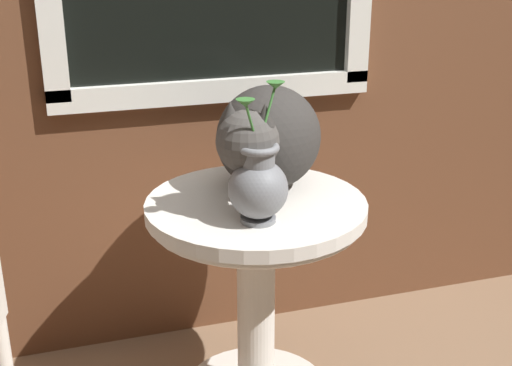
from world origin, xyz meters
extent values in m
cube|color=silver|center=(0.12, 0.69, 0.83)|extent=(0.99, 0.03, 0.07)
cylinder|color=silver|center=(0.12, 0.29, 0.31)|extent=(0.10, 0.10, 0.56)
cylinder|color=silver|center=(0.12, 0.29, 0.61)|extent=(0.58, 0.58, 0.03)
torus|color=silver|center=(0.12, 0.29, 0.58)|extent=(0.56, 0.56, 0.02)
ellipsoid|color=#33302D|center=(0.19, 0.38, 0.76)|extent=(0.41, 0.42, 0.28)
sphere|color=#494643|center=(0.08, 0.21, 0.81)|extent=(0.15, 0.15, 0.15)
cone|color=#33302D|center=(0.04, 0.24, 0.88)|extent=(0.05, 0.05, 0.05)
cone|color=#33302D|center=(0.11, 0.19, 0.88)|extent=(0.05, 0.05, 0.05)
cylinder|color=#33302D|center=(0.31, 0.57, 0.68)|extent=(0.21, 0.27, 0.06)
cylinder|color=slate|center=(0.09, 0.16, 0.63)|extent=(0.09, 0.09, 0.01)
ellipsoid|color=slate|center=(0.09, 0.16, 0.71)|extent=(0.14, 0.14, 0.14)
cylinder|color=slate|center=(0.09, 0.16, 0.79)|extent=(0.08, 0.08, 0.05)
torus|color=slate|center=(0.09, 0.16, 0.81)|extent=(0.10, 0.10, 0.02)
cylinder|color=#387533|center=(0.07, 0.15, 0.87)|extent=(0.04, 0.03, 0.12)
cone|color=#387533|center=(0.05, 0.14, 0.93)|extent=(0.04, 0.04, 0.02)
cylinder|color=#387533|center=(0.11, 0.18, 0.88)|extent=(0.06, 0.03, 0.14)
cone|color=#387533|center=(0.14, 0.19, 0.95)|extent=(0.04, 0.04, 0.02)
camera|label=1|loc=(-0.36, -1.27, 1.29)|focal=47.57mm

